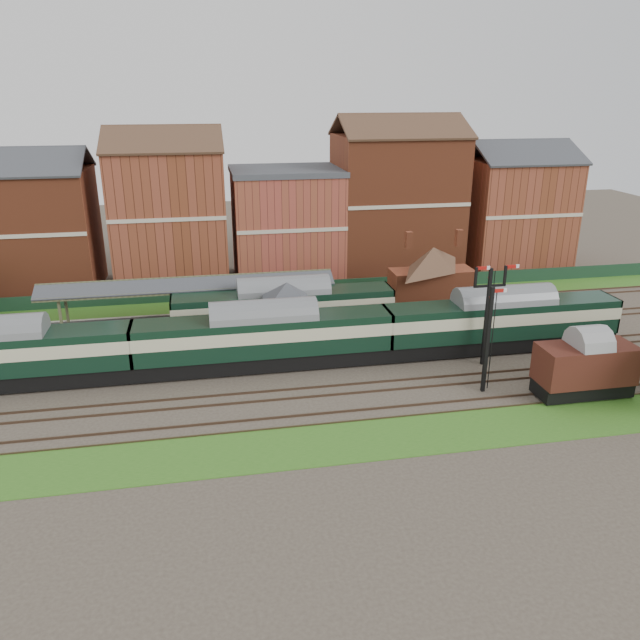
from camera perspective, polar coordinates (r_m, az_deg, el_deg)
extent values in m
plane|color=#473D33|center=(50.64, 0.94, -3.93)|extent=(160.00, 160.00, 0.00)
cube|color=#2D6619|center=(65.31, -1.88, 1.78)|extent=(90.00, 4.50, 0.06)
cube|color=#2D6619|center=(40.27, 4.42, -10.79)|extent=(90.00, 5.00, 0.06)
cube|color=#193823|center=(66.97, -2.15, 2.90)|extent=(90.00, 0.12, 1.50)
cube|color=#2D2D2D|center=(58.75, -5.76, 0.01)|extent=(55.00, 3.40, 1.00)
cube|color=#647C58|center=(52.66, -2.97, -1.55)|extent=(3.40, 3.20, 2.40)
cube|color=#4D5032|center=(51.88, -3.01, 0.71)|extent=(3.60, 3.40, 2.00)
pyramid|color=#383A3F|center=(51.30, -3.05, 2.60)|extent=(5.40, 5.40, 1.60)
cube|color=brown|center=(54.25, 5.43, -1.06)|extent=(3.00, 2.40, 2.20)
cube|color=#4C3323|center=(53.15, 5.68, 0.15)|extent=(3.20, 1.34, 0.79)
cube|color=#4C3323|center=(54.32, 5.30, 0.61)|extent=(3.20, 1.34, 0.79)
cube|color=brown|center=(61.66, 10.11, 2.99)|extent=(8.00, 3.00, 3.50)
pyramid|color=#4C3323|center=(60.89, 10.27, 5.55)|extent=(8.10, 8.10, 2.20)
cube|color=brown|center=(59.93, 8.05, 5.94)|extent=(0.60, 0.60, 1.60)
cube|color=brown|center=(61.69, 12.49, 6.07)|extent=(0.60, 0.60, 1.60)
cube|color=#4D5032|center=(58.02, -22.67, 0.53)|extent=(0.22, 0.22, 3.40)
cube|color=#4D5032|center=(59.83, -1.17, 2.72)|extent=(0.22, 0.22, 3.40)
cube|color=#383A3F|center=(56.40, -11.90, 3.20)|extent=(26.00, 1.99, 0.90)
cube|color=#383A3F|center=(58.23, -11.89, 3.74)|extent=(26.00, 1.99, 0.90)
cube|color=#4D5032|center=(57.21, -11.92, 3.83)|extent=(26.00, 0.20, 0.20)
cube|color=black|center=(50.62, 14.97, 0.23)|extent=(0.25, 0.25, 8.00)
cube|color=black|center=(49.82, 15.24, 3.04)|extent=(2.60, 0.18, 0.18)
cube|color=#B2140F|center=(49.15, 14.71, 4.62)|extent=(1.10, 0.08, 0.25)
cube|color=#B2140F|center=(50.21, 17.20, 4.70)|extent=(1.10, 0.08, 0.25)
cube|color=black|center=(46.01, 15.06, -1.82)|extent=(0.25, 0.25, 8.00)
cube|color=#B2140F|center=(45.03, 16.12, 2.60)|extent=(1.10, 0.08, 0.25)
cube|color=brown|center=(74.03, -25.25, 7.27)|extent=(14.00, 10.00, 13.00)
cube|color=brown|center=(71.54, -13.58, 9.06)|extent=(12.00, 10.00, 15.00)
cube|color=#9B3F32|center=(72.35, -3.05, 8.51)|extent=(12.00, 10.00, 12.00)
cube|color=brown|center=(74.78, 7.00, 10.34)|extent=(14.00, 10.00, 16.00)
cube|color=brown|center=(80.80, 17.29, 9.24)|extent=(12.00, 10.00, 13.00)
cube|color=black|center=(49.61, -5.06, -3.57)|extent=(19.94, 2.79, 1.22)
cube|color=black|center=(48.82, -5.13, -1.37)|extent=(19.94, 3.10, 2.88)
cube|color=beige|center=(48.70, -5.15, -0.99)|extent=(19.96, 3.14, 1.00)
cube|color=slate|center=(48.25, -5.19, 0.41)|extent=(19.94, 3.10, 0.66)
cube|color=black|center=(54.97, 16.09, -1.88)|extent=(19.94, 2.79, 1.22)
cube|color=black|center=(54.26, 16.30, 0.13)|extent=(19.94, 3.10, 2.88)
cube|color=beige|center=(54.14, 16.33, 0.47)|extent=(19.96, 3.14, 1.00)
cube|color=slate|center=(53.75, 16.46, 1.73)|extent=(19.94, 3.10, 0.66)
cube|color=black|center=(55.83, -3.29, -0.74)|extent=(19.45, 2.72, 1.19)
cube|color=black|center=(55.15, -3.33, 1.20)|extent=(19.45, 3.03, 2.81)
cube|color=beige|center=(55.04, -3.34, 1.53)|extent=(19.47, 3.07, 0.97)
cube|color=slate|center=(54.65, -3.37, 2.75)|extent=(19.45, 3.03, 0.65)
cube|color=black|center=(48.93, 22.81, -5.68)|extent=(6.80, 2.50, 1.02)
cube|color=#411C12|center=(48.19, 23.11, -3.67)|extent=(6.80, 2.95, 2.72)
cube|color=gray|center=(47.65, 23.35, -2.03)|extent=(6.80, 2.95, 0.50)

